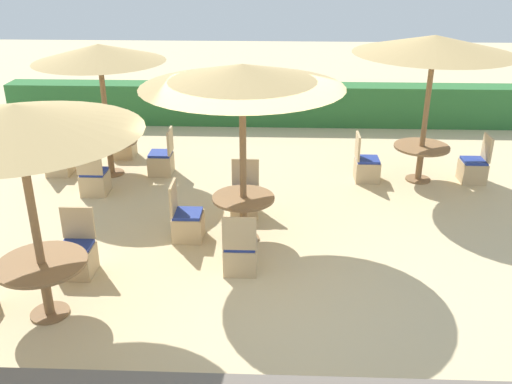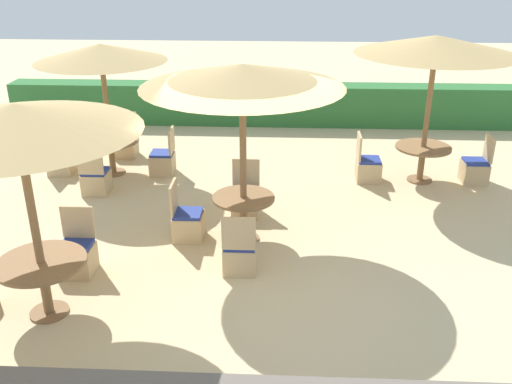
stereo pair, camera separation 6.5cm
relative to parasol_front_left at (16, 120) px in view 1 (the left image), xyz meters
name	(u,v)px [view 1 (the left image)]	position (x,y,z in m)	size (l,w,h in m)	color
ground_plane	(254,266)	(2.50, 1.24, -2.51)	(40.00, 40.00, 0.00)	#D1BA8C
hedge_row	(266,104)	(2.50, 8.24, -2.01)	(13.00, 0.70, 1.01)	#2D6B33
parasol_front_left	(16,120)	(0.00, 0.00, 0.00)	(2.72, 2.72, 2.69)	olive
round_table_front_left	(43,273)	(0.00, 0.00, -1.92)	(1.08, 1.08, 0.75)	olive
patio_chair_front_left_north	(77,256)	(0.05, 0.97, -2.25)	(0.46, 0.46, 0.93)	tan
parasol_back_right	(434,45)	(5.55, 4.59, 0.07)	(2.89, 2.89, 2.76)	olive
round_table_back_right	(421,153)	(5.55, 4.59, -1.97)	(1.05, 1.05, 0.70)	olive
patio_chair_back_right_east	(474,169)	(6.58, 4.56, -2.25)	(0.46, 0.46, 0.93)	tan
patio_chair_back_right_west	(366,167)	(4.53, 4.55, -2.25)	(0.46, 0.46, 0.93)	tan
parasol_back_left	(99,54)	(-0.50, 4.68, -0.14)	(2.44, 2.44, 2.55)	olive
round_table_back_left	(109,147)	(-0.50, 4.68, -1.95)	(1.11, 1.11, 0.70)	olive
patio_chair_back_left_south	(95,180)	(-0.53, 3.69, -2.25)	(0.46, 0.46, 0.93)	tan
patio_chair_back_left_west	(59,162)	(-1.53, 4.62, -2.25)	(0.46, 0.46, 0.93)	tan
patio_chair_back_left_north	(124,145)	(-0.49, 5.68, -2.25)	(0.46, 0.46, 0.93)	tan
patio_chair_back_left_east	(162,161)	(0.51, 4.72, -2.25)	(0.46, 0.46, 0.93)	tan
parasol_center	(242,76)	(2.30, 2.04, 0.04)	(2.89, 2.89, 2.73)	olive
round_table_center	(243,207)	(2.30, 2.04, -1.97)	(0.95, 0.95, 0.73)	olive
patio_chair_center_west	(187,223)	(1.42, 2.05, -2.25)	(0.46, 0.46, 0.93)	tan
patio_chair_center_south	(240,254)	(2.31, 1.12, -2.25)	(0.46, 0.46, 0.93)	tan
patio_chair_center_north	(245,200)	(2.27, 2.94, -2.25)	(0.46, 0.46, 0.93)	tan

